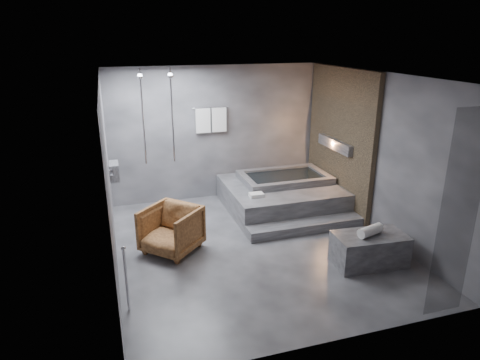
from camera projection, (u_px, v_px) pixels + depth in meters
name	position (u px, v px, depth m)	size (l,w,h in m)	color
room	(275.00, 141.00, 6.98)	(5.00, 5.04, 2.82)	#323235
tub_deck	(281.00, 196.00, 8.73)	(2.20, 2.00, 0.50)	#37373A
tub_step	(306.00, 226.00, 7.72)	(2.20, 0.36, 0.18)	#37373A
concrete_bench	(369.00, 249.00, 6.58)	(1.09, 0.60, 0.49)	#333336
driftwood_chair	(171.00, 230.00, 6.92)	(0.81, 0.84, 0.76)	#482712
rolled_towel	(370.00, 231.00, 6.46)	(0.16, 0.16, 0.43)	white
deck_towel	(256.00, 195.00, 7.99)	(0.26, 0.19, 0.07)	silver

